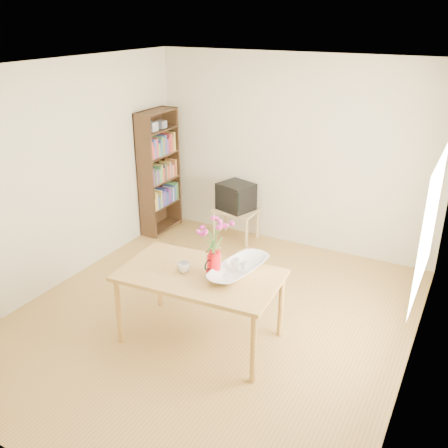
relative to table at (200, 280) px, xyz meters
The scene contains 11 objects.
room 0.72m from the table, 99.11° to the left, with size 4.50×4.50×4.50m.
table is the anchor object (origin of this frame).
tv_stand 2.47m from the table, 108.70° to the left, with size 0.60×0.45×0.46m.
bookshelf 2.86m from the table, 132.58° to the left, with size 0.28×0.70×1.80m.
pitcher 0.22m from the table, 29.98° to the left, with size 0.15×0.23×0.23m.
flowers 0.50m from the table, 29.44° to the left, with size 0.26×0.26×0.37m, color #DA339D, non-canonical shape.
mug 0.20m from the table, 163.40° to the right, with size 0.13×0.13×0.10m, color white.
bowl 0.49m from the table, 31.17° to the left, with size 0.51×0.51×0.48m, color white.
teacup_a 0.43m from the table, 34.67° to the left, with size 0.08×0.08×0.07m, color white.
teacup_b 0.50m from the table, 30.33° to the left, with size 0.06×0.06×0.06m, color white.
television 2.47m from the table, 108.61° to the left, with size 0.54×0.52×0.38m.
Camera 1 is at (2.27, -3.95, 3.06)m, focal length 40.00 mm.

